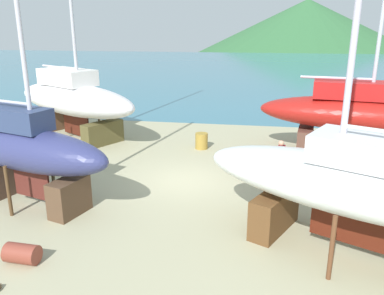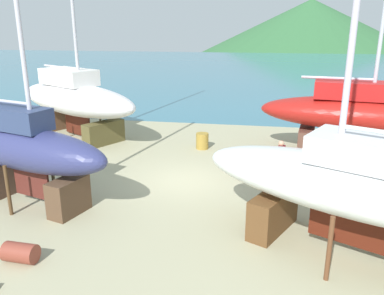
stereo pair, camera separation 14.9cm
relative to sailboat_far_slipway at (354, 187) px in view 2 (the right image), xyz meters
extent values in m
plane|color=tan|center=(-5.39, 2.22, -2.00)|extent=(47.96, 47.96, 0.00)
cube|color=teal|center=(-5.39, 48.88, -2.00)|extent=(155.48, 69.33, 0.01)
cone|color=#326639|center=(9.93, 112.51, -2.00)|extent=(110.58, 110.58, 26.38)
cube|color=brown|center=(-1.97, 0.98, -1.38)|extent=(1.59, 2.24, 1.23)
cylinder|color=brown|center=(-0.69, -1.31, -1.14)|extent=(0.12, 0.12, 1.72)
cylinder|color=brown|center=(0.63, 1.34, -1.14)|extent=(0.12, 0.12, 1.72)
ellipsoid|color=silver|center=(-0.03, 0.02, 0.01)|extent=(8.95, 6.28, 1.42)
cube|color=#4D190D|center=(-0.03, 0.02, -1.20)|extent=(1.89, 1.00, 0.99)
cube|color=silver|center=(0.36, -0.18, 1.00)|extent=(3.51, 2.84, 0.71)
cube|color=brown|center=(-10.59, 8.82, -1.40)|extent=(1.74, 2.32, 1.19)
cube|color=brown|center=(-14.65, 11.17, -1.40)|extent=(1.74, 2.32, 1.19)
cylinder|color=brown|center=(-11.84, 11.34, -1.10)|extent=(0.12, 0.12, 1.78)
cylinder|color=brown|center=(-13.40, 8.64, -1.10)|extent=(0.12, 0.12, 1.78)
ellipsoid|color=white|center=(-12.62, 9.99, 0.13)|extent=(9.54, 7.16, 1.69)
cube|color=#461A10|center=(-12.62, 9.99, -1.31)|extent=(1.99, 1.20, 1.18)
cube|color=white|center=(-13.03, 10.23, 1.31)|extent=(3.78, 3.17, 0.85)
cylinder|color=silver|center=(-13.64, 10.58, 1.79)|extent=(2.90, 1.75, 0.12)
cube|color=brown|center=(-0.24, 9.29, -1.39)|extent=(0.99, 2.13, 1.22)
cylinder|color=brown|center=(2.22, 10.36, -1.11)|extent=(0.12, 0.12, 1.76)
cylinder|color=brown|center=(1.81, 7.56, -1.11)|extent=(0.12, 0.12, 1.76)
ellipsoid|color=#A81B16|center=(2.02, 8.96, 0.08)|extent=(9.42, 3.88, 1.56)
cube|color=#49210D|center=(2.02, 8.96, -1.25)|extent=(2.18, 0.40, 1.09)
cube|color=red|center=(1.57, 9.03, 1.17)|extent=(3.48, 2.00, 0.78)
cylinder|color=silver|center=(0.89, 9.13, 1.68)|extent=(3.19, 0.59, 0.12)
cube|color=brown|center=(-8.60, 0.94, -1.39)|extent=(1.07, 1.54, 1.22)
cube|color=#4D362A|center=(-11.80, 1.90, -1.39)|extent=(1.07, 1.54, 1.22)
cylinder|color=#463F2D|center=(-9.92, 2.34, -1.13)|extent=(0.12, 0.12, 1.73)
cylinder|color=#4F3720|center=(-10.48, 0.51, -1.13)|extent=(0.12, 0.12, 1.73)
ellipsoid|color=navy|center=(-10.20, 1.42, 0.03)|extent=(6.89, 3.59, 1.46)
cube|color=#54221B|center=(-10.20, 1.42, -1.22)|extent=(1.56, 0.54, 1.02)
cube|color=navy|center=(-10.52, 1.52, 1.05)|extent=(2.60, 1.69, 0.73)
cylinder|color=silver|center=(-11.00, 1.66, 1.59)|extent=(2.27, 0.78, 0.11)
cube|color=maroon|center=(-1.64, 5.20, -1.56)|extent=(0.30, 0.39, 0.88)
cube|color=maroon|center=(-1.64, 5.20, -0.83)|extent=(0.37, 0.49, 0.57)
sphere|color=tan|center=(-1.64, 5.20, -0.44)|extent=(0.22, 0.22, 0.22)
cylinder|color=brown|center=(-8.56, -1.92, -1.73)|extent=(0.91, 0.57, 0.53)
cylinder|color=olive|center=(-5.37, 8.91, -1.59)|extent=(0.76, 0.76, 0.80)
camera|label=1|loc=(-2.62, -10.16, 4.02)|focal=37.02mm
camera|label=2|loc=(-2.47, -10.14, 4.02)|focal=37.02mm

